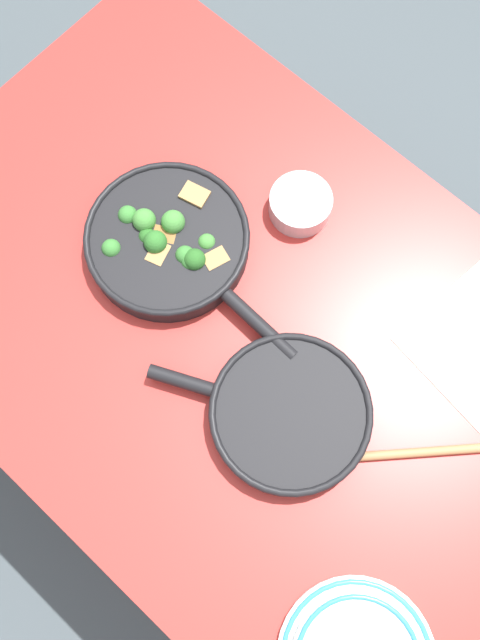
{
  "coord_description": "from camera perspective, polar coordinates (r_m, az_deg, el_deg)",
  "views": [
    {
      "loc": [
        -0.23,
        0.26,
        1.92
      ],
      "look_at": [
        0.0,
        0.0,
        0.78
      ],
      "focal_mm": 40.0,
      "sensor_mm": 36.0,
      "label": 1
    }
  ],
  "objects": [
    {
      "name": "ground_plane",
      "position": [
        1.95,
        0.0,
        -6.59
      ],
      "size": [
        14.0,
        14.0,
        0.0
      ],
      "primitive_type": "plane",
      "color": "#424C51"
    },
    {
      "name": "dining_table_red",
      "position": [
        1.29,
        0.0,
        -1.3
      ],
      "size": [
        1.3,
        0.88,
        0.76
      ],
      "color": "#B72D28",
      "rests_on": "ground_plane"
    },
    {
      "name": "skillet_broccoli",
      "position": [
        1.24,
        -5.69,
        6.26
      ],
      "size": [
        0.44,
        0.29,
        0.07
      ],
      "rotation": [
        0.0,
        0.0,
        3.11
      ],
      "color": "black",
      "rests_on": "dining_table_red"
    },
    {
      "name": "skillet_eggs",
      "position": [
        1.16,
        3.91,
        -7.47
      ],
      "size": [
        0.36,
        0.26,
        0.04
      ],
      "rotation": [
        0.0,
        0.0,
        0.44
      ],
      "color": "black",
      "rests_on": "dining_table_red"
    },
    {
      "name": "wooden_spoon",
      "position": [
        1.18,
        10.27,
        -10.65
      ],
      "size": [
        0.27,
        0.28,
        0.02
      ],
      "rotation": [
        0.0,
        0.0,
        0.81
      ],
      "color": "#A87A4C",
      "rests_on": "dining_table_red"
    },
    {
      "name": "prep_bowl_steel",
      "position": [
        1.28,
        4.85,
        9.2
      ],
      "size": [
        0.11,
        0.11,
        0.04
      ],
      "color": "#B7B7BC",
      "rests_on": "dining_table_red"
    }
  ]
}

